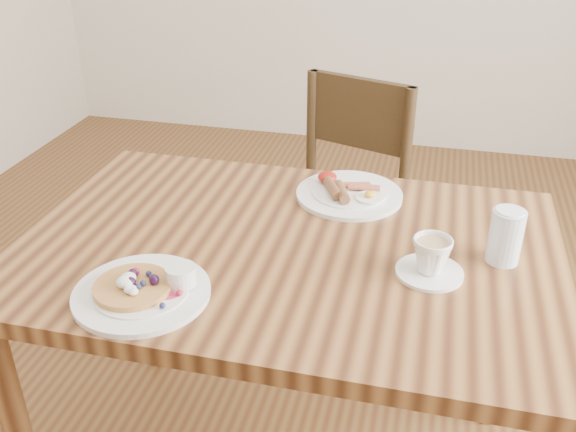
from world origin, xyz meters
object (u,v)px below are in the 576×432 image
object	(u,v)px
water_glass	(506,236)
chair_far	(338,199)
pancake_plate	(144,289)
teacup_saucer	(431,259)
dining_table	(288,280)
breakfast_plate	(348,193)

from	to	relation	value
water_glass	chair_far	bearing A→B (deg)	123.83
pancake_plate	teacup_saucer	size ratio (longest dim) A/B	1.93
dining_table	chair_far	world-z (taller)	chair_far
dining_table	breakfast_plate	distance (m)	0.30
teacup_saucer	water_glass	distance (m)	0.17
dining_table	teacup_saucer	size ratio (longest dim) A/B	8.57
teacup_saucer	water_glass	world-z (taller)	water_glass
water_glass	teacup_saucer	bearing A→B (deg)	-148.83
teacup_saucer	water_glass	size ratio (longest dim) A/B	1.17
teacup_saucer	water_glass	bearing A→B (deg)	31.17
dining_table	water_glass	distance (m)	0.49
pancake_plate	breakfast_plate	distance (m)	0.61
breakfast_plate	water_glass	world-z (taller)	water_glass
dining_table	teacup_saucer	bearing A→B (deg)	-8.85
pancake_plate	water_glass	xyz separation A→B (m)	(0.69, 0.30, 0.05)
dining_table	breakfast_plate	xyz separation A→B (m)	(0.09, 0.26, 0.11)
teacup_saucer	water_glass	xyz separation A→B (m)	(0.15, 0.09, 0.02)
breakfast_plate	teacup_saucer	world-z (taller)	teacup_saucer
water_glass	dining_table	bearing A→B (deg)	-174.98
dining_table	water_glass	bearing A→B (deg)	5.02
teacup_saucer	pancake_plate	bearing A→B (deg)	-158.88
chair_far	breakfast_plate	distance (m)	0.55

